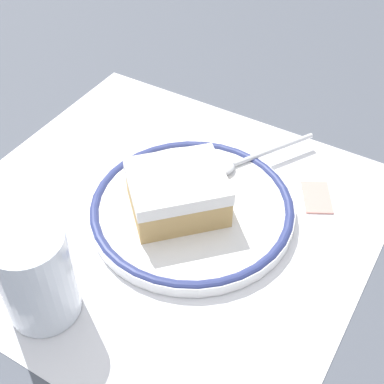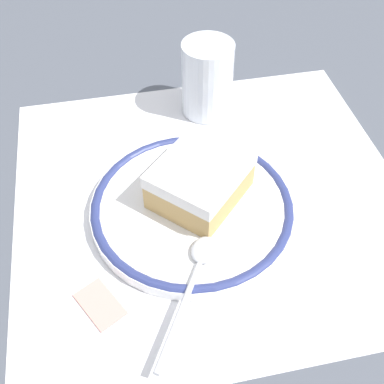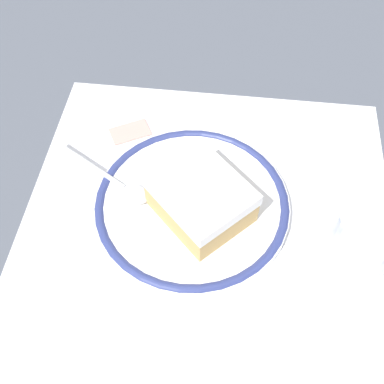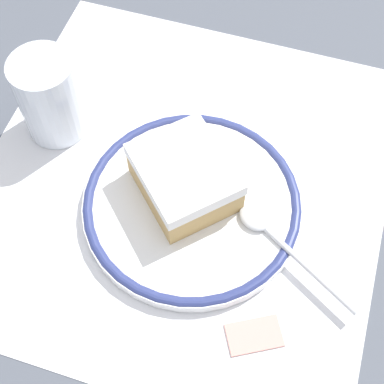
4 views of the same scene
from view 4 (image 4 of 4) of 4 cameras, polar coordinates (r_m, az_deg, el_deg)
The scene contains 7 objects.
ground_plane at distance 0.60m, azimuth -0.96°, elevation 0.95°, with size 2.40×2.40×0.00m, color #4C515B.
placemat at distance 0.60m, azimuth -0.96°, elevation 0.99°, with size 0.42×0.44×0.00m, color white.
plate at distance 0.58m, azimuth 0.00°, elevation -1.22°, with size 0.22×0.22×0.02m.
cake_slice at distance 0.56m, azimuth -0.75°, elevation 1.44°, with size 0.13×0.13×0.05m.
spoon at distance 0.56m, azimuth 8.02°, elevation -4.21°, with size 0.13×0.09×0.01m.
cup at distance 0.63m, azimuth -13.88°, elevation 8.79°, with size 0.07×0.07×0.10m.
sugar_packet at distance 0.54m, azimuth 6.25°, elevation -13.90°, with size 0.05×0.03×0.01m, color #E5998C.
Camera 4 is at (-0.10, 0.29, 0.52)m, focal length 53.61 mm.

